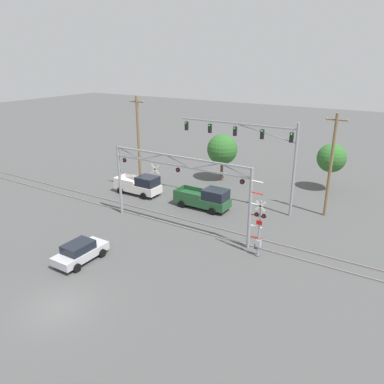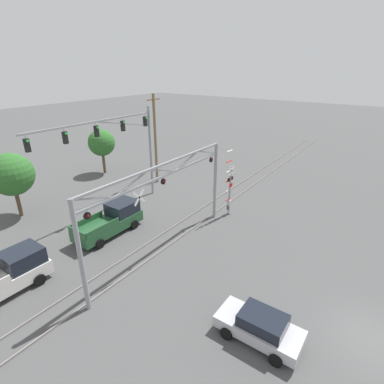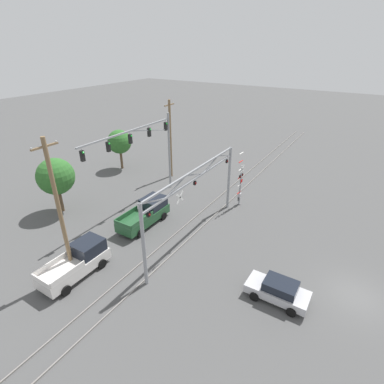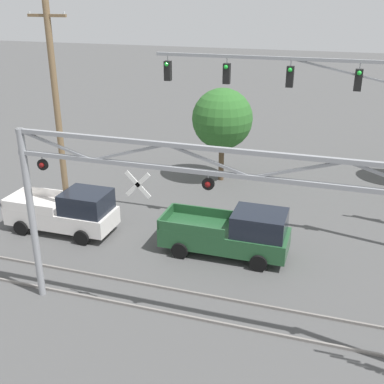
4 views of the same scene
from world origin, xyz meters
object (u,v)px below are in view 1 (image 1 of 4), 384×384
Objects in this scene: crossing_gantry at (178,180)px; utility_pole_right at (331,165)px; pickup_truck_lead at (205,199)px; background_tree_beyond_span at (332,158)px; pickup_truck_following at (140,185)px; utility_pole_left at (139,145)px; crossing_signal_mast at (259,229)px; traffic_signal_span at (261,147)px; sedan_waiting at (80,252)px; background_tree_far_left_verge at (222,149)px.

crossing_gantry is 1.39× the size of utility_pole_right.
background_tree_beyond_span reaches higher than pickup_truck_lead.
background_tree_beyond_span is (16.82, 11.89, 2.66)m from pickup_truck_following.
utility_pole_left is at bearing -146.18° from background_tree_beyond_span.
background_tree_beyond_span reaches higher than pickup_truck_following.
crossing_gantry is 7.94m from crossing_signal_mast.
pickup_truck_following is at bearing -57.89° from utility_pole_left.
utility_pole_left is 1.96× the size of background_tree_beyond_span.
utility_pole_right reaches higher than traffic_signal_span.
sedan_waiting is at bearing -109.97° from crossing_gantry.
sedan_waiting is (-10.58, -7.47, -1.45)m from crossing_signal_mast.
crossing_gantry is 2.37× the size of background_tree_far_left_verge.
crossing_signal_mast reaches higher than background_tree_beyond_span.
background_tree_beyond_span is at bearing 62.99° from traffic_signal_span.
pickup_truck_lead is at bearing -1.51° from utility_pole_left.
crossing_gantry is at bearing -117.35° from traffic_signal_span.
background_tree_beyond_span reaches higher than sedan_waiting.
pickup_truck_lead is 9.26m from utility_pole_left.
background_tree_far_left_verge is at bearing 90.08° from sedan_waiting.
sedan_waiting is at bearing -144.78° from crossing_signal_mast.
utility_pole_right is (13.01, 17.85, 4.13)m from sedan_waiting.
pickup_truck_following is 10.63m from background_tree_far_left_verge.
utility_pole_left is (-8.21, 0.22, 4.27)m from pickup_truck_lead.
traffic_signal_span reaches higher than pickup_truck_following.
utility_pole_right is (18.21, 4.69, 3.86)m from pickup_truck_following.
pickup_truck_following is 19.20m from utility_pole_right.
sedan_waiting is at bearing -113.65° from traffic_signal_span.
pickup_truck_lead is 9.48m from background_tree_far_left_verge.
crossing_gantry is 6.16m from pickup_truck_lead.
pickup_truck_lead is (-0.27, 5.12, -3.42)m from crossing_gantry.
crossing_signal_mast is 10.11m from traffic_signal_span.
traffic_signal_span is 18.35m from sedan_waiting.
pickup_truck_lead reaches higher than sedan_waiting.
crossing_gantry is 1.28× the size of utility_pole_left.
utility_pole_right reaches higher than crossing_gantry.
crossing_gantry is 2.40× the size of pickup_truck_lead.
background_tree_far_left_verge is (5.17, 8.87, 2.75)m from pickup_truck_following.
traffic_signal_span is 2.98× the size of sedan_waiting.
pickup_truck_lead is 0.53× the size of utility_pole_left.
sedan_waiting is 0.77× the size of background_tree_beyond_span.
traffic_signal_span reaches higher than pickup_truck_lead.
background_tree_beyond_span is at bearing 52.70° from pickup_truck_lead.
crossing_gantry reaches higher than pickup_truck_following.
crossing_signal_mast is at bearing 35.22° from sedan_waiting.
background_tree_beyond_span is (1.04, 17.59, 1.48)m from crossing_signal_mast.
traffic_signal_span is 2.29× the size of background_tree_beyond_span.
background_tree_far_left_verge reaches higher than sedan_waiting.
traffic_signal_span is 1.27× the size of utility_pole_right.
utility_pole_left is at bearing -168.90° from traffic_signal_span.
background_tree_far_left_verge reaches higher than pickup_truck_following.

